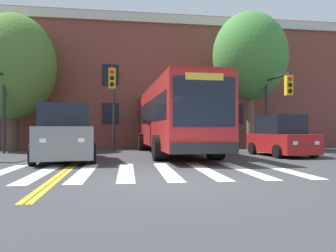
{
  "coord_description": "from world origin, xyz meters",
  "views": [
    {
      "loc": [
        -1.35,
        -7.72,
        1.25
      ],
      "look_at": [
        1.01,
        7.97,
        1.41
      ],
      "focal_mm": 35.0,
      "sensor_mm": 36.0,
      "label": 1
    }
  ],
  "objects_px": {
    "city_bus": "(171,117)",
    "car_red_far_lane": "(281,137)",
    "street_tree_curbside_large": "(250,56)",
    "traffic_light_overhead": "(113,94)",
    "street_tree_curbside_small": "(13,67)",
    "car_grey_near_lane": "(64,134)",
    "traffic_light_near_corner": "(276,97)"
  },
  "relations": [
    {
      "from": "city_bus",
      "to": "street_tree_curbside_large",
      "type": "relative_size",
      "value": 1.45
    },
    {
      "from": "city_bus",
      "to": "street_tree_curbside_small",
      "type": "height_order",
      "value": "street_tree_curbside_small"
    },
    {
      "from": "street_tree_curbside_small",
      "to": "city_bus",
      "type": "bearing_deg",
      "value": -22.12
    },
    {
      "from": "city_bus",
      "to": "street_tree_curbside_small",
      "type": "relative_size",
      "value": 1.53
    },
    {
      "from": "traffic_light_near_corner",
      "to": "street_tree_curbside_small",
      "type": "bearing_deg",
      "value": 165.9
    },
    {
      "from": "city_bus",
      "to": "car_red_far_lane",
      "type": "bearing_deg",
      "value": -24.41
    },
    {
      "from": "car_red_far_lane",
      "to": "street_tree_curbside_large",
      "type": "height_order",
      "value": "street_tree_curbside_large"
    },
    {
      "from": "car_red_far_lane",
      "to": "traffic_light_near_corner",
      "type": "height_order",
      "value": "traffic_light_near_corner"
    },
    {
      "from": "car_red_far_lane",
      "to": "traffic_light_overhead",
      "type": "bearing_deg",
      "value": 154.88
    },
    {
      "from": "traffic_light_overhead",
      "to": "street_tree_curbside_small",
      "type": "height_order",
      "value": "street_tree_curbside_small"
    },
    {
      "from": "traffic_light_near_corner",
      "to": "street_tree_curbside_small",
      "type": "height_order",
      "value": "street_tree_curbside_small"
    },
    {
      "from": "city_bus",
      "to": "street_tree_curbside_large",
      "type": "xyz_separation_m",
      "value": [
        5.32,
        2.44,
        3.86
      ]
    },
    {
      "from": "street_tree_curbside_large",
      "to": "city_bus",
      "type": "bearing_deg",
      "value": -155.41
    },
    {
      "from": "city_bus",
      "to": "car_grey_near_lane",
      "type": "xyz_separation_m",
      "value": [
        -4.83,
        -3.12,
        -0.82
      ]
    },
    {
      "from": "city_bus",
      "to": "traffic_light_near_corner",
      "type": "distance_m",
      "value": 5.84
    },
    {
      "from": "city_bus",
      "to": "traffic_light_overhead",
      "type": "xyz_separation_m",
      "value": [
        -2.98,
        1.47,
        1.33
      ]
    },
    {
      "from": "traffic_light_overhead",
      "to": "street_tree_curbside_small",
      "type": "relative_size",
      "value": 0.59
    },
    {
      "from": "city_bus",
      "to": "car_red_far_lane",
      "type": "xyz_separation_m",
      "value": [
        4.88,
        -2.21,
        -1.01
      ]
    },
    {
      "from": "traffic_light_near_corner",
      "to": "car_grey_near_lane",
      "type": "bearing_deg",
      "value": -163.89
    },
    {
      "from": "traffic_light_overhead",
      "to": "street_tree_curbside_small",
      "type": "distance_m",
      "value": 6.43
    },
    {
      "from": "city_bus",
      "to": "car_red_far_lane",
      "type": "distance_m",
      "value": 5.45
    },
    {
      "from": "car_grey_near_lane",
      "to": "traffic_light_near_corner",
      "type": "bearing_deg",
      "value": 16.11
    },
    {
      "from": "traffic_light_near_corner",
      "to": "city_bus",
      "type": "bearing_deg",
      "value": 179.29
    },
    {
      "from": "car_red_far_lane",
      "to": "car_grey_near_lane",
      "type": "bearing_deg",
      "value": -174.66
    },
    {
      "from": "car_grey_near_lane",
      "to": "traffic_light_overhead",
      "type": "distance_m",
      "value": 5.4
    },
    {
      "from": "car_red_far_lane",
      "to": "street_tree_curbside_small",
      "type": "height_order",
      "value": "street_tree_curbside_small"
    },
    {
      "from": "city_bus",
      "to": "traffic_light_near_corner",
      "type": "height_order",
      "value": "traffic_light_near_corner"
    },
    {
      "from": "city_bus",
      "to": "car_grey_near_lane",
      "type": "distance_m",
      "value": 5.81
    },
    {
      "from": "traffic_light_overhead",
      "to": "street_tree_curbside_large",
      "type": "xyz_separation_m",
      "value": [
        8.3,
        0.96,
        2.53
      ]
    },
    {
      "from": "city_bus",
      "to": "car_grey_near_lane",
      "type": "bearing_deg",
      "value": -147.13
    },
    {
      "from": "car_red_far_lane",
      "to": "traffic_light_near_corner",
      "type": "bearing_deg",
      "value": 68.34
    },
    {
      "from": "street_tree_curbside_large",
      "to": "car_grey_near_lane",
      "type": "bearing_deg",
      "value": -151.31
    }
  ]
}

